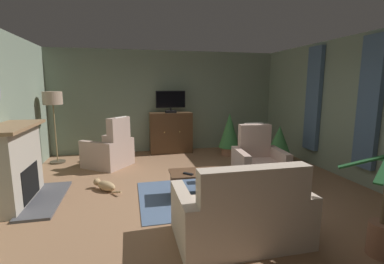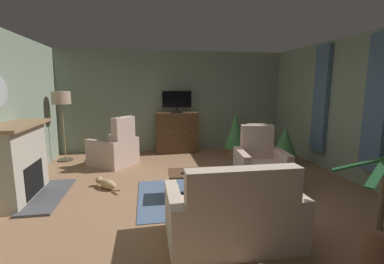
% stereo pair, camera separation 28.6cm
% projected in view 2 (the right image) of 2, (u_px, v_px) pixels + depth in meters
% --- Properties ---
extents(ground_plane, '(6.79, 7.54, 0.04)m').
position_uv_depth(ground_plane, '(196.00, 198.00, 4.54)').
color(ground_plane, '#936B4C').
extents(wall_back, '(6.79, 0.10, 2.76)m').
position_uv_depth(wall_back, '(174.00, 101.00, 7.73)').
color(wall_back, gray).
rests_on(wall_back, ground_plane).
extents(wall_right_with_window, '(0.10, 7.54, 2.76)m').
position_uv_depth(wall_right_with_window, '(373.00, 111.00, 4.82)').
color(wall_right_with_window, gray).
rests_on(wall_right_with_window, ground_plane).
extents(curtain_panel_near, '(0.10, 0.44, 2.32)m').
position_uv_depth(curtain_panel_near, '(377.00, 104.00, 4.60)').
color(curtain_panel_near, slate).
extents(curtain_panel_far, '(0.10, 0.44, 2.32)m').
position_uv_depth(curtain_panel_far, '(321.00, 99.00, 6.05)').
color(curtain_panel_far, slate).
extents(rug_central, '(2.15, 1.66, 0.01)m').
position_uv_depth(rug_central, '(203.00, 195.00, 4.60)').
color(rug_central, slate).
rests_on(rug_central, ground_plane).
extents(fireplace, '(0.93, 1.49, 1.23)m').
position_uv_depth(fireplace, '(19.00, 164.00, 4.40)').
color(fireplace, '#4C4C51').
rests_on(fireplace, ground_plane).
extents(tv_cabinet, '(1.14, 0.47, 1.10)m').
position_uv_depth(tv_cabinet, '(177.00, 133.00, 7.54)').
color(tv_cabinet, '#352315').
rests_on(tv_cabinet, ground_plane).
extents(television, '(0.79, 0.20, 0.59)m').
position_uv_depth(television, '(177.00, 101.00, 7.34)').
color(television, black).
rests_on(television, tv_cabinet).
extents(coffee_table, '(0.89, 0.53, 0.43)m').
position_uv_depth(coffee_table, '(195.00, 175.00, 4.50)').
color(coffee_table, brown).
rests_on(coffee_table, ground_plane).
extents(tv_remote, '(0.15, 0.16, 0.02)m').
position_uv_depth(tv_remote, '(186.00, 174.00, 4.35)').
color(tv_remote, black).
rests_on(tv_remote, coffee_table).
extents(sofa_floral, '(1.52, 0.93, 1.00)m').
position_uv_depth(sofa_floral, '(233.00, 216.00, 3.19)').
color(sofa_floral, '#C6B29E').
rests_on(sofa_floral, ground_plane).
extents(armchair_beside_cabinet, '(0.95, 0.91, 1.10)m').
position_uv_depth(armchair_beside_cabinet, '(260.00, 166.00, 5.08)').
color(armchair_beside_cabinet, '#BC9E8E').
rests_on(armchair_beside_cabinet, ground_plane).
extents(armchair_angled_to_table, '(1.21, 1.20, 1.15)m').
position_uv_depth(armchair_angled_to_table, '(115.00, 150.00, 6.36)').
color(armchair_angled_to_table, '#BC9E8E').
rests_on(armchair_angled_to_table, ground_plane).
extents(potted_plant_leafy_by_curtain, '(0.80, 0.83, 1.14)m').
position_uv_depth(potted_plant_leafy_by_curtain, '(378.00, 234.00, 2.82)').
color(potted_plant_leafy_by_curtain, '#99664C').
rests_on(potted_plant_leafy_by_curtain, ground_plane).
extents(potted_plant_tall_palm_by_window, '(0.56, 0.56, 1.11)m').
position_uv_depth(potted_plant_tall_palm_by_window, '(235.00, 133.00, 7.18)').
color(potted_plant_tall_palm_by_window, '#99664C').
rests_on(potted_plant_tall_palm_by_window, ground_plane).
extents(potted_plant_small_fern_corner, '(0.57, 0.57, 0.91)m').
position_uv_depth(potted_plant_small_fern_corner, '(285.00, 145.00, 6.23)').
color(potted_plant_small_fern_corner, slate).
rests_on(potted_plant_small_fern_corner, ground_plane).
extents(cat, '(0.51, 0.58, 0.19)m').
position_uv_depth(cat, '(107.00, 184.00, 4.92)').
color(cat, tan).
rests_on(cat, ground_plane).
extents(floor_lamp, '(0.43, 0.43, 1.69)m').
position_uv_depth(floor_lamp, '(62.00, 103.00, 6.53)').
color(floor_lamp, '#4C4233').
rests_on(floor_lamp, ground_plane).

